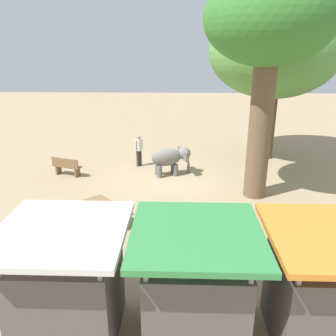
% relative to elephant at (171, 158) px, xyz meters
% --- Properties ---
extents(ground_plane, '(60.00, 60.00, 0.00)m').
position_rel_elephant_xyz_m(ground_plane, '(-0.04, 0.50, -0.85)').
color(ground_plane, tan).
extents(elephant, '(1.92, 1.42, 1.32)m').
position_rel_elephant_xyz_m(elephant, '(0.00, 0.00, 0.00)').
color(elephant, slate).
rests_on(elephant, ground_plane).
extents(person_handler, '(0.37, 0.40, 1.62)m').
position_rel_elephant_xyz_m(person_handler, '(1.63, -1.21, 0.10)').
color(person_handler, '#3F3833').
rests_on(person_handler, ground_plane).
extents(shade_tree_main, '(4.66, 4.27, 8.34)m').
position_rel_elephant_xyz_m(shade_tree_main, '(-3.50, 2.22, 5.61)').
color(shade_tree_main, brown).
rests_on(shade_tree_main, ground_plane).
extents(shade_tree_secondary, '(6.54, 5.99, 7.84)m').
position_rel_elephant_xyz_m(shade_tree_secondary, '(-5.08, -2.90, 4.63)').
color(shade_tree_secondary, brown).
rests_on(shade_tree_secondary, ground_plane).
extents(wooden_bench, '(1.46, 0.81, 0.88)m').
position_rel_elephant_xyz_m(wooden_bench, '(4.88, 0.27, -0.37)').
color(wooden_bench, brown).
rests_on(wooden_bench, ground_plane).
extents(picnic_table_near, '(2.11, 2.11, 0.78)m').
position_rel_elephant_xyz_m(picnic_table_near, '(2.17, 4.89, -0.26)').
color(picnic_table_near, olive).
rests_on(picnic_table_near, ground_plane).
extents(market_stall_orange, '(2.50, 2.50, 2.52)m').
position_rel_elephant_xyz_m(market_stall_orange, '(-3.35, 9.53, 0.29)').
color(market_stall_orange, '#59514C').
rests_on(market_stall_orange, ground_plane).
extents(market_stall_green, '(2.50, 2.50, 2.52)m').
position_rel_elephant_xyz_m(market_stall_green, '(-0.75, 9.53, 0.29)').
color(market_stall_green, '#59514C').
rests_on(market_stall_green, ground_plane).
extents(market_stall_white, '(2.50, 2.50, 2.52)m').
position_rel_elephant_xyz_m(market_stall_white, '(1.85, 9.53, 0.29)').
color(market_stall_white, '#59514C').
rests_on(market_stall_white, ground_plane).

